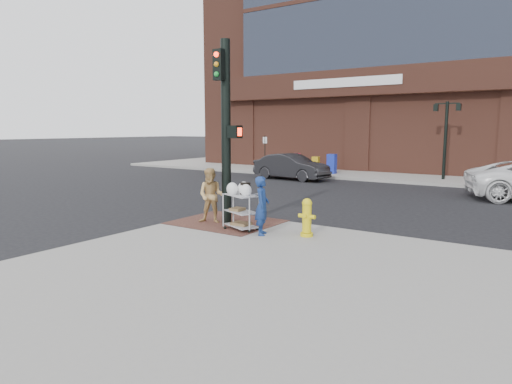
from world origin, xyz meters
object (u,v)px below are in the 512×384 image
Objects in this scene: traffic_signal_pole at (226,127)px; sedan_dark at (291,167)px; pedestrian_tan at (211,196)px; utility_cart at (241,208)px; lamp_post at (446,132)px; woman_blue at (262,206)px; fire_hydrant at (307,217)px.

traffic_signal_pole reaches higher than sedan_dark.
utility_cart is (1.22, -0.26, -0.20)m from pedestrian_tan.
lamp_post reaches higher than sedan_dark.
fire_hydrant is at bearing -91.36° from woman_blue.
fire_hydrant is at bearing -89.68° from lamp_post.
lamp_post is 8.19m from sedan_dark.
woman_blue is 0.95× the size of pedestrian_tan.
sedan_dark reaches higher than utility_cart.
fire_hydrant is at bearing -22.43° from pedestrian_tan.
pedestrian_tan is 1.23× the size of utility_cart.
traffic_signal_pole is at bearing 178.05° from fire_hydrant.
traffic_signal_pole reaches higher than lamp_post.
woman_blue is 0.34× the size of sedan_dark.
pedestrian_tan is at bearing -154.66° from sedan_dark.
fire_hydrant is (7.28, -11.90, -0.07)m from sedan_dark.
utility_cart is at bearing -150.12° from sedan_dark.
traffic_signal_pole is at bearing 43.50° from woman_blue.
utility_cart is at bearing -27.25° from traffic_signal_pole.
traffic_signal_pole reaches higher than utility_cart.
lamp_post is at bearing 90.32° from fire_hydrant.
traffic_signal_pole is 2.29m from utility_cart.
pedestrian_tan is (-0.42, -0.15, -1.91)m from traffic_signal_pole.
fire_hydrant is (1.01, 0.48, -0.25)m from woman_blue.
woman_blue reaches higher than fire_hydrant.
sedan_dark is (-4.29, 11.96, -0.22)m from pedestrian_tan.
woman_blue reaches higher than utility_cart.
fire_hydrant is at bearing 10.43° from utility_cart.
woman_blue is 2.02m from pedestrian_tan.
woman_blue is at bearing -154.74° from fire_hydrant.
traffic_signal_pole is 12.90m from sedan_dark.
traffic_signal_pole is 2.55m from woman_blue.
pedestrian_tan is at bearing -178.76° from fire_hydrant.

